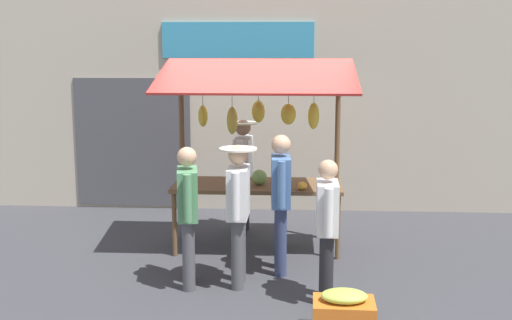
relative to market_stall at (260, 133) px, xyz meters
name	(u,v)px	position (x,y,z in m)	size (l,w,h in m)	color
ground_plane	(257,248)	(0.03, 0.03, -1.54)	(40.00, 40.00, 0.00)	#38383D
street_backdrop	(262,106)	(0.07, -2.16, 0.16)	(9.00, 0.30, 3.40)	#B2A893
market_stall	(260,133)	(0.00, 0.00, 0.00)	(2.50, 1.46, 2.50)	brown
vendor_with_sunhat	(243,167)	(0.27, -0.72, -0.58)	(0.42, 0.70, 1.64)	#232328
shopper_with_shopping_bag	(188,207)	(0.71, 1.47, -0.63)	(0.29, 0.68, 1.59)	#4C4C51
shopper_with_ponytail	(238,204)	(0.16, 1.40, -0.60)	(0.41, 0.69, 1.60)	#4C4C51
shopper_in_grey_tee	(327,222)	(-0.81, 1.80, -0.68)	(0.22, 0.66, 1.52)	#232328
shopper_in_striped_shirt	(281,193)	(-0.30, 0.94, -0.58)	(0.24, 0.71, 1.66)	navy
produce_crate_near	(344,314)	(-0.94, 2.61, -1.34)	(0.59, 0.42, 0.43)	#D1661E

